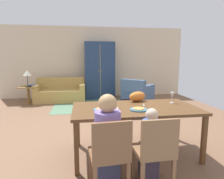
# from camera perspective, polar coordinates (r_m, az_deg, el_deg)

# --- Properties ---
(ground_plane) EXTENTS (7.08, 6.23, 0.02)m
(ground_plane) POSITION_cam_1_polar(r_m,az_deg,el_deg) (4.86, -2.40, -9.05)
(ground_plane) COLOR brown
(back_wall) EXTENTS (7.08, 0.10, 2.70)m
(back_wall) POSITION_cam_1_polar(r_m,az_deg,el_deg) (7.78, -5.09, 7.90)
(back_wall) COLOR beige
(back_wall) RESTS_ON ground_plane
(dining_table) EXTENTS (1.90, 1.01, 0.76)m
(dining_table) POSITION_cam_1_polar(r_m,az_deg,el_deg) (3.05, 6.73, -6.32)
(dining_table) COLOR brown
(dining_table) RESTS_ON ground_plane
(plate_near_man) EXTENTS (0.25, 0.25, 0.02)m
(plate_near_man) POSITION_cam_1_polar(r_m,az_deg,el_deg) (2.82, -2.89, -5.96)
(plate_near_man) COLOR teal
(plate_near_man) RESTS_ON dining_table
(pizza_near_man) EXTENTS (0.17, 0.17, 0.01)m
(pizza_near_man) POSITION_cam_1_polar(r_m,az_deg,el_deg) (2.82, -2.89, -5.67)
(pizza_near_man) COLOR #E39647
(pizza_near_man) RESTS_ON plate_near_man
(plate_near_child) EXTENTS (0.25, 0.25, 0.02)m
(plate_near_child) POSITION_cam_1_polar(r_m,az_deg,el_deg) (2.86, 7.72, -5.81)
(plate_near_child) COLOR teal
(plate_near_child) RESTS_ON dining_table
(pizza_near_child) EXTENTS (0.17, 0.17, 0.01)m
(pizza_near_child) POSITION_cam_1_polar(r_m,az_deg,el_deg) (2.86, 7.73, -5.52)
(pizza_near_child) COLOR #DE9949
(pizza_near_child) RESTS_ON plate_near_child
(wine_glass) EXTENTS (0.07, 0.07, 0.19)m
(wine_glass) POSITION_cam_1_polar(r_m,az_deg,el_deg) (3.41, 17.10, -1.61)
(wine_glass) COLOR silver
(wine_glass) RESTS_ON dining_table
(fork) EXTENTS (0.02, 0.15, 0.01)m
(fork) POSITION_cam_1_polar(r_m,az_deg,el_deg) (2.92, 1.62, -5.54)
(fork) COLOR silver
(fork) RESTS_ON dining_table
(knife) EXTENTS (0.06, 0.17, 0.01)m
(knife) POSITION_cam_1_polar(r_m,az_deg,el_deg) (3.17, 9.25, -4.49)
(knife) COLOR silver
(knife) RESTS_ON dining_table
(dining_chair_man) EXTENTS (0.45, 0.45, 0.87)m
(dining_chair_man) POSITION_cam_1_polar(r_m,az_deg,el_deg) (2.23, -0.60, -17.80)
(dining_chair_man) COLOR brown
(dining_chair_man) RESTS_ON ground_plane
(person_man) EXTENTS (0.30, 0.41, 1.11)m
(person_man) POSITION_cam_1_polar(r_m,az_deg,el_deg) (2.38, -1.44, -15.47)
(person_man) COLOR #373A57
(person_man) RESTS_ON ground_plane
(dining_chair_child) EXTENTS (0.43, 0.43, 0.87)m
(dining_chair_child) POSITION_cam_1_polar(r_m,az_deg,el_deg) (2.35, 12.53, -16.54)
(dining_chair_child) COLOR #936740
(dining_chair_child) RESTS_ON ground_plane
(person_child) EXTENTS (0.22, 0.29, 0.92)m
(person_child) POSITION_cam_1_polar(r_m,az_deg,el_deg) (2.52, 10.96, -16.17)
(person_child) COLOR #3D3343
(person_child) RESTS_ON ground_plane
(cat) EXTENTS (0.36, 0.26, 0.17)m
(cat) POSITION_cam_1_polar(r_m,az_deg,el_deg) (3.43, 7.41, -2.02)
(cat) COLOR orange
(cat) RESTS_ON dining_table
(area_rug) EXTENTS (2.60, 1.80, 0.01)m
(area_rug) POSITION_cam_1_polar(r_m,az_deg,el_deg) (6.36, -5.03, -4.60)
(area_rug) COLOR #5B8363
(area_rug) RESTS_ON ground_plane
(couch) EXTENTS (1.70, 0.86, 0.82)m
(couch) POSITION_cam_1_polar(r_m,az_deg,el_deg) (7.17, -14.77, -0.87)
(couch) COLOR tan
(couch) RESTS_ON ground_plane
(armchair) EXTENTS (1.21, 1.21, 0.82)m
(armchair) POSITION_cam_1_polar(r_m,az_deg,el_deg) (6.69, 7.35, -1.19)
(armchair) COLOR #445E81
(armchair) RESTS_ON ground_plane
(armoire) EXTENTS (1.10, 0.59, 2.10)m
(armoire) POSITION_cam_1_polar(r_m,az_deg,el_deg) (7.42, -3.64, 5.55)
(armoire) COLOR navy
(armoire) RESTS_ON ground_plane
(side_table) EXTENTS (0.56, 0.56, 0.58)m
(side_table) POSITION_cam_1_polar(r_m,az_deg,el_deg) (7.08, -23.17, -0.81)
(side_table) COLOR olive
(side_table) RESTS_ON ground_plane
(table_lamp) EXTENTS (0.26, 0.26, 0.54)m
(table_lamp) POSITION_cam_1_polar(r_m,az_deg,el_deg) (7.01, -23.49, 4.28)
(table_lamp) COLOR #424235
(table_lamp) RESTS_ON side_table
(book_lower) EXTENTS (0.22, 0.16, 0.03)m
(book_lower) POSITION_cam_1_polar(r_m,az_deg,el_deg) (6.98, -21.59, 0.94)
(book_lower) COLOR #A52938
(book_lower) RESTS_ON side_table
(book_upper) EXTENTS (0.22, 0.16, 0.03)m
(book_upper) POSITION_cam_1_polar(r_m,az_deg,el_deg) (6.97, -22.20, 1.14)
(book_upper) COLOR navy
(book_upper) RESTS_ON book_lower
(handbag) EXTENTS (0.32, 0.16, 0.26)m
(handbag) POSITION_cam_1_polar(r_m,az_deg,el_deg) (6.17, 3.92, -3.81)
(handbag) COLOR black
(handbag) RESTS_ON ground_plane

